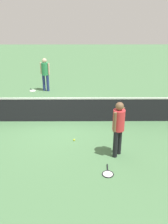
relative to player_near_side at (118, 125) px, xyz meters
The scene contains 7 objects.
ground_plane 3.20m from the player_near_side, 130.02° to the left, with size 40.00×40.00×0.00m, color #4C7A4C.
court_net 3.08m from the player_near_side, 130.02° to the left, with size 10.09×0.09×1.07m.
player_near_side is the anchor object (origin of this frame).
player_far_side 6.68m from the player_near_side, 116.04° to the left, with size 0.52×0.43×1.70m.
tennis_racket_near_player 1.39m from the player_near_side, 111.33° to the right, with size 0.33×0.59×0.03m.
tennis_racket_far_player 7.07m from the player_near_side, 121.48° to the left, with size 0.42×0.60×0.03m.
tennis_ball_midcourt 1.83m from the player_near_side, 147.41° to the left, with size 0.07×0.07×0.07m, color #C6E033.
Camera 1 is at (0.94, -8.50, 4.14)m, focal length 39.06 mm.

